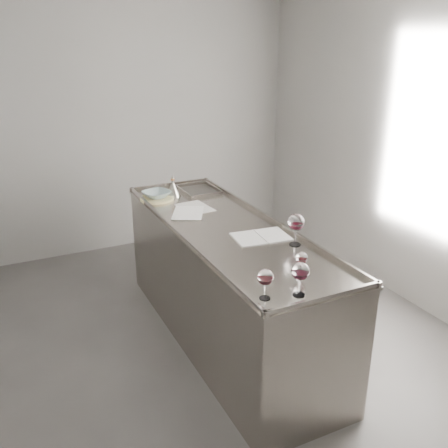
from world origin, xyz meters
name	(u,v)px	position (x,y,z in m)	size (l,w,h in m)	color
room_shell	(174,186)	(0.00, 0.00, 1.40)	(4.54, 5.04, 2.84)	#4C4947
counter	(226,284)	(0.50, 0.30, 0.47)	(0.77, 2.42, 0.97)	gray
wine_glass_left	(265,278)	(0.23, -0.73, 1.06)	(0.09, 0.09, 0.17)	white
wine_glass_middle	(300,272)	(0.41, -0.78, 1.08)	(0.10, 0.10, 0.19)	white
wine_glass_right	(296,223)	(0.77, -0.19, 1.09)	(0.11, 0.11, 0.22)	white
wine_glass_small	(301,259)	(0.56, -0.58, 1.04)	(0.07, 0.07, 0.14)	white
notebook	(261,237)	(0.63, 0.02, 0.95)	(0.40, 0.30, 0.02)	white
loose_paper_top	(195,207)	(0.47, 0.81, 0.94)	(0.23, 0.32, 0.00)	silver
loose_paper_under	(188,213)	(0.37, 0.71, 0.94)	(0.23, 0.33, 0.00)	white
trivet	(157,198)	(0.26, 1.15, 0.95)	(0.29, 0.29, 0.02)	beige
ceramic_bowl	(157,194)	(0.26, 1.15, 0.99)	(0.22, 0.22, 0.06)	#99AFB2
wine_funnel	(173,190)	(0.42, 1.18, 1.00)	(0.14, 0.14, 0.20)	#9D978C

